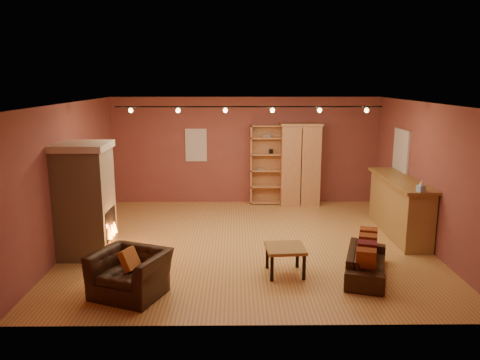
{
  "coord_description": "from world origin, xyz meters",
  "views": [
    {
      "loc": [
        -0.27,
        -8.98,
        3.23
      ],
      "look_at": [
        -0.17,
        0.2,
        1.26
      ],
      "focal_mm": 35.0,
      "sensor_mm": 36.0,
      "label": 1
    }
  ],
  "objects_px": {
    "bookcase": "(266,164)",
    "loveseat": "(367,257)",
    "bar_counter": "(399,206)",
    "coffee_table": "(285,251)",
    "armchair": "(130,266)",
    "armoire": "(300,164)",
    "fireplace": "(85,200)"
  },
  "relations": [
    {
      "from": "fireplace",
      "to": "bar_counter",
      "type": "distance_m",
      "value": 6.36
    },
    {
      "from": "fireplace",
      "to": "loveseat",
      "type": "relative_size",
      "value": 1.3
    },
    {
      "from": "bar_counter",
      "to": "armchair",
      "type": "xyz_separation_m",
      "value": [
        -5.08,
        -2.81,
        -0.15
      ]
    },
    {
      "from": "armchair",
      "to": "coffee_table",
      "type": "height_order",
      "value": "armchair"
    },
    {
      "from": "fireplace",
      "to": "armchair",
      "type": "height_order",
      "value": "fireplace"
    },
    {
      "from": "bookcase",
      "to": "armoire",
      "type": "bearing_deg",
      "value": -10.58
    },
    {
      "from": "bookcase",
      "to": "coffee_table",
      "type": "height_order",
      "value": "bookcase"
    },
    {
      "from": "armoire",
      "to": "loveseat",
      "type": "height_order",
      "value": "armoire"
    },
    {
      "from": "armoire",
      "to": "armchair",
      "type": "xyz_separation_m",
      "value": [
        -3.29,
        -5.28,
        -0.62
      ]
    },
    {
      "from": "bar_counter",
      "to": "armchair",
      "type": "distance_m",
      "value": 5.8
    },
    {
      "from": "bar_counter",
      "to": "coffee_table",
      "type": "distance_m",
      "value": 3.34
    },
    {
      "from": "fireplace",
      "to": "coffee_table",
      "type": "bearing_deg",
      "value": -14.68
    },
    {
      "from": "bookcase",
      "to": "bar_counter",
      "type": "relative_size",
      "value": 0.82
    },
    {
      "from": "armoire",
      "to": "fireplace",
      "type": "bearing_deg",
      "value": -141.25
    },
    {
      "from": "bookcase",
      "to": "armoire",
      "type": "height_order",
      "value": "armoire"
    },
    {
      "from": "bookcase",
      "to": "armchair",
      "type": "xyz_separation_m",
      "value": [
        -2.43,
        -5.44,
        -0.6
      ]
    },
    {
      "from": "armoire",
      "to": "loveseat",
      "type": "distance_m",
      "value": 4.7
    },
    {
      "from": "armoire",
      "to": "armchair",
      "type": "height_order",
      "value": "armoire"
    },
    {
      "from": "fireplace",
      "to": "armoire",
      "type": "distance_m",
      "value": 5.72
    },
    {
      "from": "bookcase",
      "to": "armchair",
      "type": "relative_size",
      "value": 1.7
    },
    {
      "from": "bar_counter",
      "to": "coffee_table",
      "type": "xyz_separation_m",
      "value": [
        -2.63,
        -2.06,
        -0.2
      ]
    },
    {
      "from": "coffee_table",
      "to": "armchair",
      "type": "bearing_deg",
      "value": -162.93
    },
    {
      "from": "loveseat",
      "to": "bookcase",
      "type": "bearing_deg",
      "value": 33.66
    },
    {
      "from": "bookcase",
      "to": "armchair",
      "type": "height_order",
      "value": "bookcase"
    },
    {
      "from": "coffee_table",
      "to": "loveseat",
      "type": "bearing_deg",
      "value": -3.47
    },
    {
      "from": "armoire",
      "to": "coffee_table",
      "type": "height_order",
      "value": "armoire"
    },
    {
      "from": "fireplace",
      "to": "bar_counter",
      "type": "relative_size",
      "value": 0.83
    },
    {
      "from": "loveseat",
      "to": "coffee_table",
      "type": "xyz_separation_m",
      "value": [
        -1.36,
        0.08,
        0.09
      ]
    },
    {
      "from": "coffee_table",
      "to": "bar_counter",
      "type": "bearing_deg",
      "value": 38.08
    },
    {
      "from": "bookcase",
      "to": "armchair",
      "type": "distance_m",
      "value": 5.98
    },
    {
      "from": "bookcase",
      "to": "loveseat",
      "type": "xyz_separation_m",
      "value": [
        1.38,
        -4.77,
        -0.74
      ]
    },
    {
      "from": "fireplace",
      "to": "armoire",
      "type": "relative_size",
      "value": 0.99
    }
  ]
}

